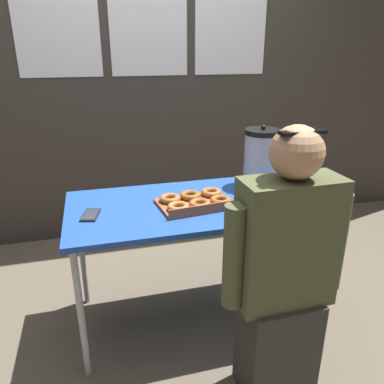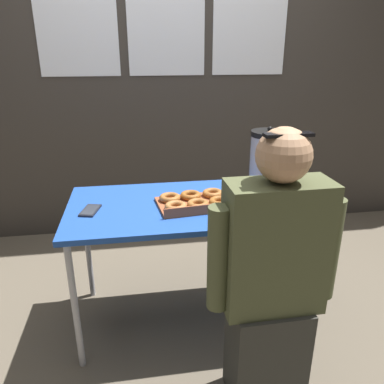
{
  "view_description": "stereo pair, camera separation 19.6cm",
  "coord_description": "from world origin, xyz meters",
  "px_view_note": "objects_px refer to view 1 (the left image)",
  "views": [
    {
      "loc": [
        -0.47,
        -1.77,
        1.5
      ],
      "look_at": [
        0.0,
        0.0,
        0.79
      ],
      "focal_mm": 35.0,
      "sensor_mm": 36.0,
      "label": 1
    },
    {
      "loc": [
        -0.28,
        -1.81,
        1.5
      ],
      "look_at": [
        0.0,
        0.0,
        0.79
      ],
      "focal_mm": 35.0,
      "sensor_mm": 36.0,
      "label": 2
    }
  ],
  "objects_px": {
    "cell_phone": "(91,215)",
    "person_seated": "(284,278)",
    "donut_box": "(196,201)",
    "coffee_urn": "(261,157)"
  },
  "relations": [
    {
      "from": "cell_phone",
      "to": "person_seated",
      "type": "distance_m",
      "value": 0.95
    },
    {
      "from": "coffee_urn",
      "to": "person_seated",
      "type": "xyz_separation_m",
      "value": [
        -0.23,
        -0.75,
        -0.3
      ]
    },
    {
      "from": "cell_phone",
      "to": "person_seated",
      "type": "height_order",
      "value": "person_seated"
    },
    {
      "from": "cell_phone",
      "to": "person_seated",
      "type": "relative_size",
      "value": 0.13
    },
    {
      "from": "donut_box",
      "to": "coffee_urn",
      "type": "height_order",
      "value": "coffee_urn"
    },
    {
      "from": "donut_box",
      "to": "coffee_urn",
      "type": "xyz_separation_m",
      "value": [
        0.46,
        0.21,
        0.15
      ]
    },
    {
      "from": "donut_box",
      "to": "coffee_urn",
      "type": "relative_size",
      "value": 1.12
    },
    {
      "from": "donut_box",
      "to": "person_seated",
      "type": "xyz_separation_m",
      "value": [
        0.23,
        -0.55,
        -0.16
      ]
    },
    {
      "from": "person_seated",
      "to": "cell_phone",
      "type": "bearing_deg",
      "value": -36.86
    },
    {
      "from": "donut_box",
      "to": "cell_phone",
      "type": "xyz_separation_m",
      "value": [
        -0.53,
        0.01,
        -0.02
      ]
    }
  ]
}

